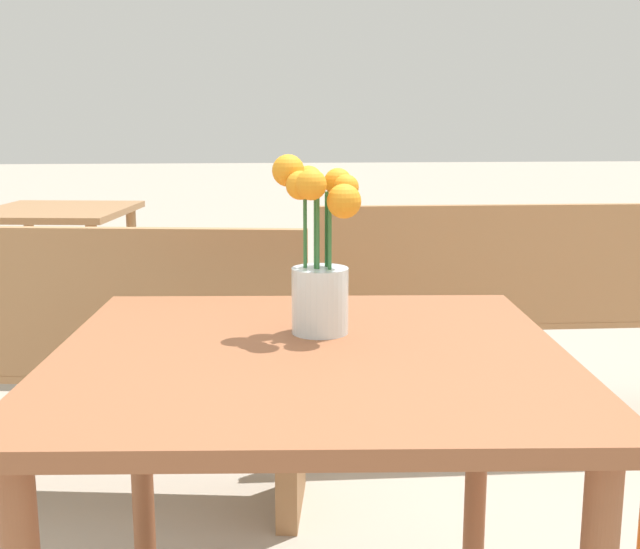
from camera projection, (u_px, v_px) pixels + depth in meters
table_front at (310, 404)px, 1.41m from camera, size 0.95×0.93×0.73m
flower_vase at (320, 261)px, 1.48m from camera, size 0.16×0.13×0.33m
bench_middle at (533, 314)px, 2.79m from camera, size 1.51×0.38×0.85m
table_back at (58, 235)px, 3.80m from camera, size 0.74×0.83×0.71m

